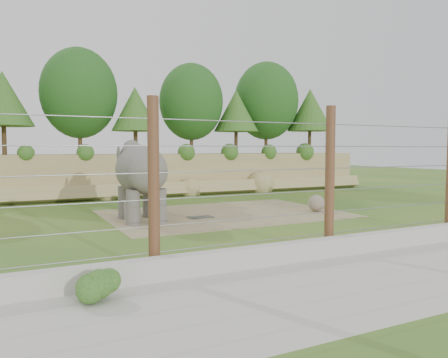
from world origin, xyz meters
name	(u,v)px	position (x,y,z in m)	size (l,w,h in m)	color
ground	(248,226)	(0.00, 0.00, 0.00)	(90.00, 90.00, 0.00)	#366925
back_embankment	(157,131)	(0.59, 12.68, 3.97)	(30.00, 5.52, 8.77)	tan
dirt_patch	(224,214)	(0.50, 3.00, 0.01)	(10.00, 7.00, 0.02)	#927B5A
drain_grate	(200,217)	(-0.88, 2.40, 0.04)	(1.00, 0.60, 0.03)	#262628
elephant	(141,181)	(-3.24, 2.74, 1.56)	(1.65, 3.85, 3.12)	#635E58
stone_ball	(316,203)	(4.50, 1.71, 0.39)	(0.74, 0.74, 0.74)	gray
retaining_wall	(341,246)	(0.00, -5.00, 0.25)	(26.00, 0.35, 0.50)	beige
walkway	(401,274)	(0.00, -7.00, 0.01)	(26.00, 4.00, 0.01)	beige
barrier_fence	(330,179)	(0.00, -4.50, 2.00)	(20.26, 0.26, 4.00)	#53301D
walkway_shrub	(100,286)	(-6.45, -5.80, 0.32)	(0.61, 0.61, 0.61)	#295A1C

